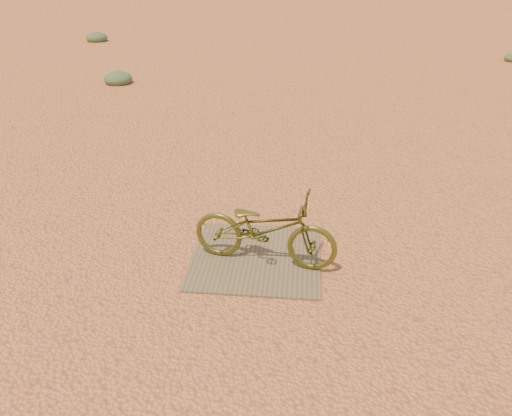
{
  "coord_description": "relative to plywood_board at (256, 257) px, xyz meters",
  "views": [
    {
      "loc": [
        -0.12,
        -3.89,
        2.88
      ],
      "look_at": [
        -0.56,
        0.5,
        0.6
      ],
      "focal_mm": 35.0,
      "sensor_mm": 36.0,
      "label": 1
    }
  ],
  "objects": [
    {
      "name": "ground",
      "position": [
        0.56,
        -0.5,
        -0.01
      ],
      "size": [
        120.0,
        120.0,
        0.0
      ],
      "primitive_type": "plane",
      "color": "#E18752",
      "rests_on": "ground"
    },
    {
      "name": "bicycle",
      "position": [
        0.1,
        -0.08,
        0.4
      ],
      "size": [
        1.54,
        0.75,
        0.77
      ],
      "primitive_type": "imported",
      "rotation": [
        0.0,
        0.0,
        1.41
      ],
      "color": "#50521C",
      "rests_on": "plywood_board"
    },
    {
      "name": "kale_c",
      "position": [
        -7.02,
        13.4,
        -0.01
      ],
      "size": [
        0.74,
        0.74,
        0.41
      ],
      "primitive_type": "ellipsoid",
      "color": "#4B6442",
      "rests_on": "ground"
    },
    {
      "name": "plywood_board",
      "position": [
        0.0,
        0.0,
        0.0
      ],
      "size": [
        1.34,
        1.33,
        0.02
      ],
      "primitive_type": "cube",
      "color": "brown",
      "rests_on": "ground"
    },
    {
      "name": "kale_a",
      "position": [
        -4.1,
        7.38,
        -0.01
      ],
      "size": [
        0.67,
        0.67,
        0.37
      ],
      "primitive_type": "ellipsoid",
      "color": "#4B6442",
      "rests_on": "ground"
    }
  ]
}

